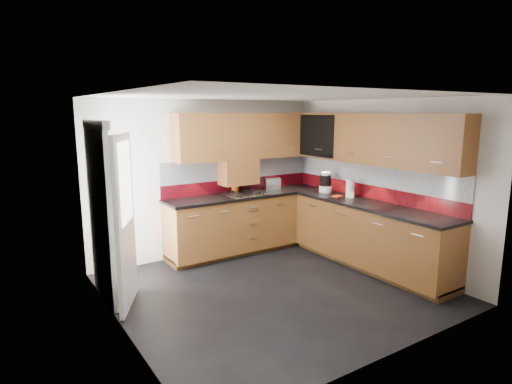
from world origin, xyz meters
TOP-DOWN VIEW (x-y plane):
  - room at (0.00, 0.00)m, footprint 4.00×3.80m
  - base_cabinets at (1.07, 0.72)m, footprint 2.70×3.20m
  - countertop at (1.05, 0.70)m, footprint 2.72×3.22m
  - backsplash at (1.28, 0.93)m, footprint 2.70×3.20m
  - upper_cabinets at (1.23, 0.78)m, footprint 2.50×3.20m
  - extractor_hood at (0.45, 1.64)m, footprint 0.60×0.33m
  - glass_cabinet at (1.71, 1.07)m, footprint 0.32×0.80m
  - back_door at (-1.78, 0.75)m, footprint 0.42×1.19m
  - gas_hob at (0.45, 1.47)m, footprint 0.60×0.53m
  - utensil_pot at (0.42, 1.70)m, footprint 0.11×0.11m
  - toaster at (1.13, 1.66)m, footprint 0.29×0.24m
  - food_processor at (1.64, 0.90)m, footprint 0.20×0.20m
  - paper_towel at (1.68, 0.40)m, footprint 0.15×0.15m
  - orange_cloth at (1.55, 0.53)m, footprint 0.14×0.12m

SIDE VIEW (x-z plane):
  - base_cabinets at x=1.07m, z-range -0.04..0.91m
  - countertop at x=1.05m, z-range 0.90..0.94m
  - orange_cloth at x=1.55m, z-range 0.94..0.95m
  - gas_hob at x=0.45m, z-range 0.93..0.98m
  - toaster at x=1.13m, z-range 0.94..1.12m
  - utensil_pot at x=0.42m, z-range 0.83..1.23m
  - back_door at x=-1.78m, z-range 0.01..2.05m
  - paper_towel at x=1.68m, z-range 0.94..1.21m
  - food_processor at x=1.64m, z-range 0.93..1.25m
  - backsplash at x=1.28m, z-range 0.94..1.48m
  - extractor_hood at x=0.45m, z-range 1.08..1.48m
  - room at x=0.00m, z-range 0.18..2.82m
  - upper_cabinets at x=1.23m, z-range 1.48..2.20m
  - glass_cabinet at x=1.71m, z-range 1.54..2.20m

